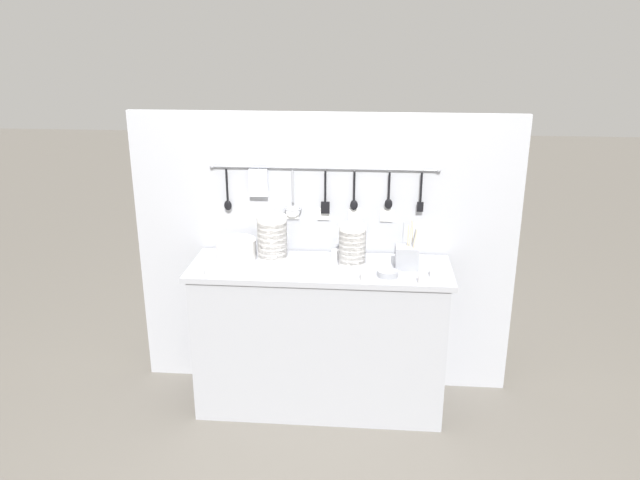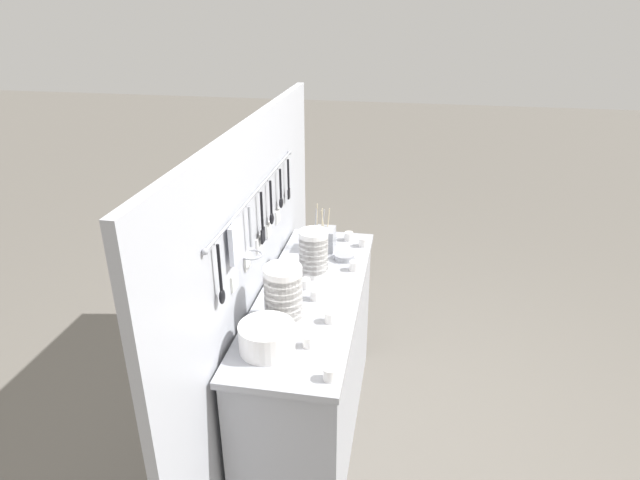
# 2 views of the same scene
# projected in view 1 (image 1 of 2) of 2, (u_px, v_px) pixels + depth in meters

# --- Properties ---
(ground_plane) EXTENTS (20.00, 20.00, 0.00)m
(ground_plane) POSITION_uv_depth(u_px,v_px,m) (320.00, 403.00, 3.73)
(ground_plane) COLOR #666059
(counter) EXTENTS (1.45, 0.48, 0.88)m
(counter) POSITION_uv_depth(u_px,v_px,m) (320.00, 337.00, 3.59)
(counter) COLOR #9EA0A8
(counter) RESTS_ON ground
(back_wall) EXTENTS (2.25, 0.11, 1.69)m
(back_wall) POSITION_uv_depth(u_px,v_px,m) (324.00, 254.00, 3.72)
(back_wall) COLOR #A8AAB2
(back_wall) RESTS_ON ground
(bowl_stack_tall_left) EXTENTS (0.17, 0.17, 0.26)m
(bowl_stack_tall_left) POSITION_uv_depth(u_px,v_px,m) (272.00, 238.00, 3.49)
(bowl_stack_tall_left) COLOR white
(bowl_stack_tall_left) RESTS_ON counter
(bowl_stack_back_corner) EXTENTS (0.15, 0.15, 0.24)m
(bowl_stack_back_corner) POSITION_uv_depth(u_px,v_px,m) (352.00, 246.00, 3.42)
(bowl_stack_back_corner) COLOR white
(bowl_stack_back_corner) RESTS_ON counter
(plate_stack) EXTENTS (0.23, 0.23, 0.11)m
(plate_stack) POSITION_uv_depth(u_px,v_px,m) (236.00, 249.00, 3.55)
(plate_stack) COLOR white
(plate_stack) RESTS_ON counter
(steel_mixing_bowl) EXTENTS (0.11, 0.11, 0.03)m
(steel_mixing_bowl) POSITION_uv_depth(u_px,v_px,m) (388.00, 273.00, 3.31)
(steel_mixing_bowl) COLOR #93969E
(steel_mixing_bowl) RESTS_ON counter
(cutlery_caddy) EXTENTS (0.12, 0.12, 0.26)m
(cutlery_caddy) POSITION_uv_depth(u_px,v_px,m) (407.00, 257.00, 3.41)
(cutlery_caddy) COLOR #93969E
(cutlery_caddy) RESTS_ON counter
(cup_front_left) EXTENTS (0.05, 0.05, 0.05)m
(cup_front_left) POSITION_uv_depth(u_px,v_px,m) (200.00, 271.00, 3.31)
(cup_front_left) COLOR white
(cup_front_left) RESTS_ON counter
(cup_beside_plates) EXTENTS (0.05, 0.05, 0.05)m
(cup_beside_plates) POSITION_uv_depth(u_px,v_px,m) (239.00, 264.00, 3.41)
(cup_beside_plates) COLOR white
(cup_beside_plates) RESTS_ON counter
(cup_front_right) EXTENTS (0.05, 0.05, 0.05)m
(cup_front_right) POSITION_uv_depth(u_px,v_px,m) (325.00, 260.00, 3.47)
(cup_front_right) COLOR white
(cup_front_right) RESTS_ON counter
(cup_back_right) EXTENTS (0.05, 0.05, 0.05)m
(cup_back_right) POSITION_uv_depth(u_px,v_px,m) (435.00, 273.00, 3.29)
(cup_back_right) COLOR white
(cup_back_right) RESTS_ON counter
(cup_edge_far) EXTENTS (0.05, 0.05, 0.05)m
(cup_edge_far) POSITION_uv_depth(u_px,v_px,m) (307.00, 264.00, 3.41)
(cup_edge_far) COLOR white
(cup_edge_far) RESTS_ON counter
(cup_by_caddy) EXTENTS (0.05, 0.05, 0.05)m
(cup_by_caddy) POSITION_uv_depth(u_px,v_px,m) (365.00, 276.00, 3.25)
(cup_by_caddy) COLOR white
(cup_by_caddy) RESTS_ON counter
(cup_centre) EXTENTS (0.05, 0.05, 0.05)m
(cup_centre) POSITION_uv_depth(u_px,v_px,m) (423.00, 279.00, 3.21)
(cup_centre) COLOR white
(cup_centre) RESTS_ON counter
(cup_mid_row) EXTENTS (0.05, 0.05, 0.05)m
(cup_mid_row) POSITION_uv_depth(u_px,v_px,m) (272.00, 269.00, 3.34)
(cup_mid_row) COLOR white
(cup_mid_row) RESTS_ON counter
(cup_edge_near) EXTENTS (0.05, 0.05, 0.05)m
(cup_edge_near) POSITION_uv_depth(u_px,v_px,m) (335.00, 254.00, 3.56)
(cup_edge_near) COLOR white
(cup_edge_near) RESTS_ON counter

